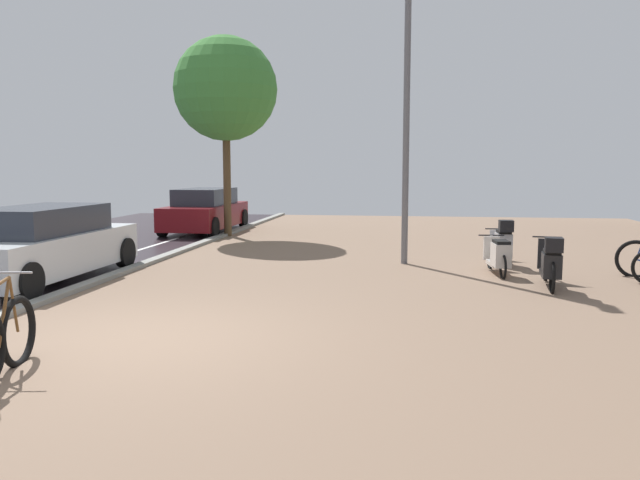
{
  "coord_description": "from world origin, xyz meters",
  "views": [
    {
      "loc": [
        3.25,
        -7.09,
        2.11
      ],
      "look_at": [
        2.04,
        1.21,
        1.12
      ],
      "focal_mm": 35.21,
      "sensor_mm": 36.0,
      "label": 1
    }
  ],
  "objects_px": {
    "scooter_mid": "(502,244)",
    "parked_car_near": "(42,245)",
    "scooter_far": "(550,263)",
    "parked_car_far": "(206,211)",
    "lamp_post": "(407,107)",
    "street_tree": "(226,89)",
    "scooter_near": "(498,256)"
  },
  "relations": [
    {
      "from": "scooter_far",
      "to": "parked_car_far",
      "type": "height_order",
      "value": "parked_car_far"
    },
    {
      "from": "scooter_far",
      "to": "parked_car_near",
      "type": "relative_size",
      "value": 0.4
    },
    {
      "from": "lamp_post",
      "to": "street_tree",
      "type": "relative_size",
      "value": 1.02
    },
    {
      "from": "parked_car_near",
      "to": "lamp_post",
      "type": "relative_size",
      "value": 0.73
    },
    {
      "from": "scooter_mid",
      "to": "parked_car_near",
      "type": "xyz_separation_m",
      "value": [
        -8.71,
        -3.21,
        0.21
      ]
    },
    {
      "from": "parked_car_far",
      "to": "lamp_post",
      "type": "xyz_separation_m",
      "value": [
        6.51,
        -5.97,
        2.69
      ]
    },
    {
      "from": "scooter_mid",
      "to": "scooter_far",
      "type": "height_order",
      "value": "scooter_mid"
    },
    {
      "from": "scooter_mid",
      "to": "parked_car_near",
      "type": "relative_size",
      "value": 0.4
    },
    {
      "from": "parked_car_near",
      "to": "street_tree",
      "type": "bearing_deg",
      "value": 81.28
    },
    {
      "from": "parked_car_near",
      "to": "parked_car_far",
      "type": "xyz_separation_m",
      "value": [
        0.11,
        9.02,
        0.01
      ]
    },
    {
      "from": "lamp_post",
      "to": "scooter_near",
      "type": "bearing_deg",
      "value": -32.63
    },
    {
      "from": "parked_car_near",
      "to": "scooter_far",
      "type": "bearing_deg",
      "value": 3.71
    },
    {
      "from": "scooter_far",
      "to": "parked_car_near",
      "type": "bearing_deg",
      "value": -176.29
    },
    {
      "from": "scooter_near",
      "to": "lamp_post",
      "type": "distance_m",
      "value": 3.7
    },
    {
      "from": "scooter_mid",
      "to": "street_tree",
      "type": "bearing_deg",
      "value": 148.26
    },
    {
      "from": "lamp_post",
      "to": "street_tree",
      "type": "distance_m",
      "value": 7.31
    },
    {
      "from": "scooter_far",
      "to": "lamp_post",
      "type": "height_order",
      "value": "lamp_post"
    },
    {
      "from": "scooter_far",
      "to": "parked_car_far",
      "type": "xyz_separation_m",
      "value": [
        -9.06,
        8.43,
        0.24
      ]
    },
    {
      "from": "scooter_mid",
      "to": "street_tree",
      "type": "relative_size",
      "value": 0.29
    },
    {
      "from": "scooter_far",
      "to": "street_tree",
      "type": "relative_size",
      "value": 0.3
    },
    {
      "from": "scooter_mid",
      "to": "street_tree",
      "type": "height_order",
      "value": "street_tree"
    },
    {
      "from": "scooter_far",
      "to": "parked_car_near",
      "type": "xyz_separation_m",
      "value": [
        -9.17,
        -0.59,
        0.23
      ]
    },
    {
      "from": "scooter_near",
      "to": "parked_car_near",
      "type": "bearing_deg",
      "value": -167.51
    },
    {
      "from": "lamp_post",
      "to": "street_tree",
      "type": "bearing_deg",
      "value": 138.46
    },
    {
      "from": "scooter_far",
      "to": "street_tree",
      "type": "xyz_separation_m",
      "value": [
        -7.96,
        7.26,
        3.97
      ]
    },
    {
      "from": "parked_car_near",
      "to": "street_tree",
      "type": "relative_size",
      "value": 0.74
    },
    {
      "from": "scooter_far",
      "to": "lamp_post",
      "type": "xyz_separation_m",
      "value": [
        -2.55,
        2.46,
        2.92
      ]
    },
    {
      "from": "street_tree",
      "to": "scooter_mid",
      "type": "bearing_deg",
      "value": -31.74
    },
    {
      "from": "scooter_mid",
      "to": "lamp_post",
      "type": "height_order",
      "value": "lamp_post"
    },
    {
      "from": "parked_car_far",
      "to": "scooter_mid",
      "type": "bearing_deg",
      "value": -34.05
    },
    {
      "from": "parked_car_far",
      "to": "lamp_post",
      "type": "height_order",
      "value": "lamp_post"
    },
    {
      "from": "street_tree",
      "to": "parked_car_far",
      "type": "bearing_deg",
      "value": 133.08
    }
  ]
}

